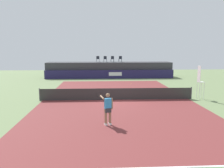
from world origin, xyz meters
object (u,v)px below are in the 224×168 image
at_px(tennis_player, 108,108).
at_px(spectator_chair_right, 120,59).
at_px(spectator_chair_left, 105,59).
at_px(net_post_far, 191,93).
at_px(spectator_chair_center, 112,59).
at_px(spectator_chair_far_left, 98,59).
at_px(umpire_chair, 200,80).
at_px(net_post_near, 40,95).
at_px(tennis_ball, 131,84).

bearing_deg(tennis_player, spectator_chair_right, 83.17).
relative_size(spectator_chair_left, net_post_far, 0.89).
height_order(spectator_chair_center, spectator_chair_right, same).
height_order(spectator_chair_far_left, spectator_chair_center, same).
height_order(spectator_chair_right, umpire_chair, spectator_chair_right).
relative_size(net_post_near, net_post_far, 1.00).
xyz_separation_m(umpire_chair, tennis_player, (-7.81, -6.22, -0.63)).
relative_size(spectator_chair_right, net_post_near, 0.89).
bearing_deg(tennis_player, tennis_ball, 77.38).
bearing_deg(spectator_chair_far_left, spectator_chair_center, -2.33).
bearing_deg(net_post_near, spectator_chair_right, 63.05).
bearing_deg(tennis_player, net_post_far, 41.07).
relative_size(spectator_chair_left, spectator_chair_right, 1.00).
relative_size(spectator_chair_far_left, umpire_chair, 0.32).
distance_m(spectator_chair_far_left, net_post_near, 16.19).
bearing_deg(net_post_far, spectator_chair_right, 106.48).
bearing_deg(tennis_player, umpire_chair, 38.53).
height_order(spectator_chair_left, spectator_chair_center, same).
relative_size(spectator_chair_center, net_post_near, 0.89).
height_order(spectator_chair_far_left, net_post_far, spectator_chair_far_left).
height_order(spectator_chair_center, umpire_chair, spectator_chair_center).
bearing_deg(net_post_near, spectator_chair_left, 69.74).
bearing_deg(spectator_chair_center, umpire_chair, -67.35).
bearing_deg(net_post_far, spectator_chair_center, 110.54).
relative_size(spectator_chair_left, umpire_chair, 0.32).
bearing_deg(net_post_far, tennis_player, -138.93).
distance_m(spectator_chair_center, net_post_near, 16.83).
height_order(spectator_chair_right, net_post_far, spectator_chair_right).
xyz_separation_m(spectator_chair_left, tennis_player, (-0.37, -21.46, -1.73)).
bearing_deg(net_post_near, spectator_chair_center, 66.43).
distance_m(spectator_chair_right, net_post_far, 16.23).
xyz_separation_m(spectator_chair_right, net_post_near, (-7.84, -15.42, -2.19)).
height_order(spectator_chair_far_left, net_post_near, spectator_chair_far_left).
distance_m(umpire_chair, tennis_ball, 9.67).
bearing_deg(tennis_ball, net_post_far, -65.16).
xyz_separation_m(spectator_chair_center, tennis_player, (-1.43, -21.52, -1.73)).
distance_m(spectator_chair_left, net_post_far, 16.81).
relative_size(spectator_chair_right, umpire_chair, 0.32).
bearing_deg(spectator_chair_left, spectator_chair_far_left, 171.86).
bearing_deg(tennis_player, spectator_chair_left, 89.01).
xyz_separation_m(net_post_far, tennis_player, (-7.15, -6.23, 0.46)).
bearing_deg(net_post_far, spectator_chair_left, 114.01).
bearing_deg(spectator_chair_right, tennis_ball, -84.47).
bearing_deg(tennis_ball, umpire_chair, -61.61).
xyz_separation_m(net_post_near, tennis_player, (5.25, -6.23, 0.46)).
bearing_deg(spectator_chair_left, tennis_player, -90.99).
relative_size(umpire_chair, net_post_far, 2.76).
relative_size(spectator_chair_right, net_post_far, 0.89).
height_order(tennis_player, tennis_ball, tennis_player).
relative_size(tennis_player, tennis_ball, 26.03).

